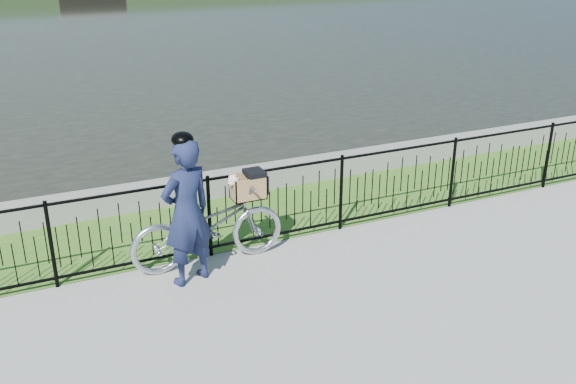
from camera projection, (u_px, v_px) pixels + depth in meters
name	position (u px, v px, depth m)	size (l,w,h in m)	color
ground	(332.00, 295.00, 7.77)	(120.00, 120.00, 0.00)	gray
grass_strip	(252.00, 215.00, 9.96)	(60.00, 2.00, 0.01)	#3F6921
water	(49.00, 12.00, 35.55)	(120.00, 120.00, 0.00)	black
quay_wall	(230.00, 182.00, 10.73)	(60.00, 0.30, 0.40)	gray
fence	(278.00, 204.00, 8.90)	(14.00, 0.06, 1.15)	black
bicycle_rig	(209.00, 225.00, 8.33)	(2.05, 0.72, 1.22)	#ABAFB7
cyclist	(187.00, 211.00, 7.74)	(0.79, 0.64, 1.94)	#171E40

